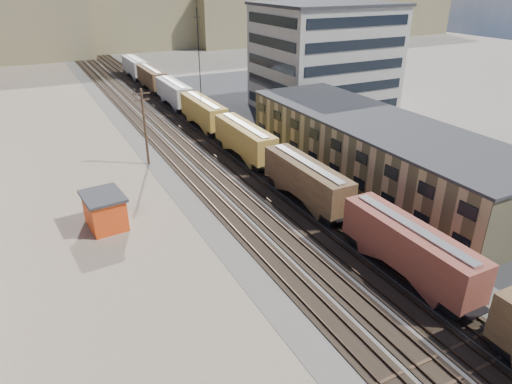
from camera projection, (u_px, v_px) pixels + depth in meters
name	position (u px, v px, depth m)	size (l,w,h in m)	color
ground	(446.00, 353.00, 30.22)	(300.00, 300.00, 0.00)	#6B6356
ballast_bed	(189.00, 137.00, 70.32)	(18.00, 200.00, 0.06)	#4C4742
dirt_yard	(58.00, 186.00, 54.03)	(24.00, 180.00, 0.03)	#816C58
asphalt_lot	(365.00, 144.00, 67.39)	(26.00, 120.00, 0.04)	#232326
rail_tracks	(186.00, 137.00, 70.06)	(11.40, 200.00, 0.24)	black
freight_train	(222.00, 124.00, 67.34)	(3.00, 119.74, 4.46)	black
warehouse	(376.00, 149.00, 54.90)	(12.40, 40.40, 7.25)	tan
office_tower	(324.00, 57.00, 81.89)	(22.60, 18.60, 18.45)	#9E998E
utility_pole_north	(145.00, 126.00, 58.12)	(2.20, 0.32, 10.00)	#382619
radio_mast	(199.00, 64.00, 76.92)	(1.20, 0.16, 18.00)	black
hills_north	(72.00, 2.00, 158.96)	(265.00, 80.00, 32.00)	brown
maintenance_shed	(105.00, 210.00, 44.70)	(4.09, 5.07, 3.49)	#D74114
parked_car_blue	(301.00, 104.00, 85.92)	(2.29, 4.96, 1.38)	navy
parked_car_far	(392.00, 122.00, 74.92)	(1.88, 4.68, 1.60)	silver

